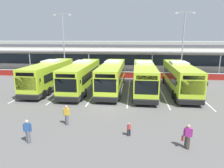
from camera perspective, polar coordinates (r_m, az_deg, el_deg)
The scene contains 20 objects.
ground_plane at distance 20.10m, azimuth -1.57°, elevation -6.41°, with size 200.00×200.00×0.00m, color #605E5B.
terminal_building at distance 45.87m, azimuth 3.01°, elevation 8.65°, with size 70.00×13.00×6.00m.
red_barrier_wall at distance 33.92m, azimuth 1.74°, elevation 2.78°, with size 60.00×0.40×1.10m.
coach_bus_leftmost at distance 27.85m, azimuth -17.66°, elevation 2.38°, with size 2.99×12.18×3.78m.
coach_bus_left_centre at distance 26.08m, azimuth -8.85°, elevation 2.14°, with size 2.99×12.18×3.78m.
coach_bus_centre at distance 25.69m, azimuth 0.05°, elevation 2.13°, with size 2.99×12.18×3.78m.
coach_bus_right_centre at distance 25.24m, azimuth 9.33°, elevation 1.75°, with size 2.99×12.18×3.78m.
coach_bus_rightmost at distance 26.30m, azimuth 19.10°, elevation 1.65°, with size 2.99×12.18×3.78m.
bay_stripe_far_west at distance 28.80m, azimuth -21.03°, elevation -1.17°, with size 0.14×13.00×0.01m, color silver.
bay_stripe_west at distance 27.15m, azimuth -13.11°, elevation -1.47°, with size 0.14×13.00×0.01m, color silver.
bay_stripe_mid_west at distance 26.08m, azimuth -4.36°, elevation -1.76°, with size 0.14×13.00×0.01m, color silver.
bay_stripe_centre at distance 25.66m, azimuth 4.91°, elevation -2.03°, with size 0.14×13.00×0.01m, color silver.
bay_stripe_mid_east at distance 25.92m, azimuth 14.24°, elevation -2.24°, with size 0.14×13.00×0.01m, color silver.
bay_stripe_east at distance 26.84m, azimuth 23.15°, elevation -2.39°, with size 0.14×13.00×0.01m, color silver.
pedestrian_with_handbag at distance 13.40m, azimuth 21.18°, elevation -13.96°, with size 0.64×0.40×1.62m.
pedestrian_in_dark_coat at distance 14.27m, azimuth -23.47°, elevation -12.39°, with size 0.54×0.30×1.62m.
pedestrian_child at distance 14.16m, azimuth 4.97°, elevation -12.95°, with size 0.29×0.27×1.00m.
pedestrian_near_bin at distance 16.06m, azimuth -13.15°, elevation -8.67°, with size 0.54×0.34×1.62m.
lamp_post_west at distance 37.60m, azimuth -13.99°, elevation 12.23°, with size 3.24×0.28×11.00m.
lamp_post_centre at distance 35.87m, azimuth 20.07°, elevation 11.79°, with size 3.24×0.28×11.00m.
Camera 1 is at (2.60, -18.73, 6.82)m, focal length 31.24 mm.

